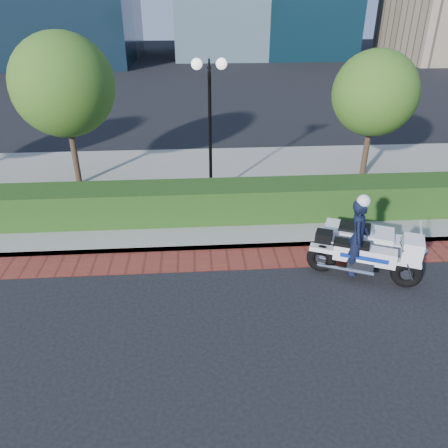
{
  "coord_description": "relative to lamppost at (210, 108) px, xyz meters",
  "views": [
    {
      "loc": [
        0.5,
        -7.81,
        5.97
      ],
      "look_at": [
        1.16,
        1.54,
        1.0
      ],
      "focal_mm": 35.0,
      "sensor_mm": 36.0,
      "label": 1
    }
  ],
  "objects": [
    {
      "name": "ground",
      "position": [
        -1.0,
        -5.2,
        -2.96
      ],
      "size": [
        120.0,
        120.0,
        0.0
      ],
      "primitive_type": "plane",
      "color": "black",
      "rests_on": "ground"
    },
    {
      "name": "hedge_main",
      "position": [
        -1.0,
        -1.6,
        -2.31
      ],
      "size": [
        18.0,
        1.2,
        1.0
      ],
      "primitive_type": "cube",
      "color": "#1A3411",
      "rests_on": "sidewalk"
    },
    {
      "name": "police_motorcycle",
      "position": [
        3.38,
        -4.36,
        -2.23
      ],
      "size": [
        2.48,
        2.35,
        2.12
      ],
      "rotation": [
        0.0,
        0.0,
        -0.41
      ],
      "color": "black",
      "rests_on": "ground"
    },
    {
      "name": "sidewalk",
      "position": [
        -1.0,
        0.8,
        -2.88
      ],
      "size": [
        60.0,
        8.0,
        0.15
      ],
      "primitive_type": "cube",
      "color": "gray",
      "rests_on": "ground"
    },
    {
      "name": "brick_strip",
      "position": [
        -1.0,
        -3.7,
        -2.95
      ],
      "size": [
        60.0,
        1.0,
        0.01
      ],
      "primitive_type": "cube",
      "color": "maroon",
      "rests_on": "ground"
    },
    {
      "name": "tree_b",
      "position": [
        -4.5,
        1.3,
        0.48
      ],
      "size": [
        3.2,
        3.2,
        4.89
      ],
      "color": "#332319",
      "rests_on": "sidewalk"
    },
    {
      "name": "tree_c",
      "position": [
        5.5,
        1.3,
        0.09
      ],
      "size": [
        2.8,
        2.8,
        4.3
      ],
      "color": "#332319",
      "rests_on": "sidewalk"
    },
    {
      "name": "lamppost",
      "position": [
        0.0,
        0.0,
        0.0
      ],
      "size": [
        1.02,
        0.7,
        4.21
      ],
      "color": "black",
      "rests_on": "sidewalk"
    }
  ]
}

